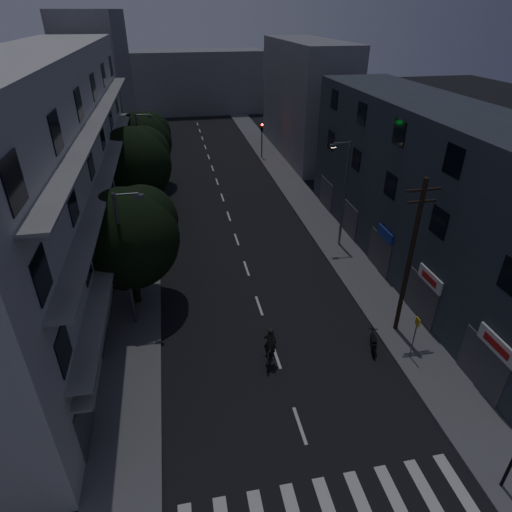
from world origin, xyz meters
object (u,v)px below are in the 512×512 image
object	(u,v)px
motorcycle	(373,343)
cyclist	(270,351)
utility_pole	(410,257)
bus_stop_sign	(416,331)

from	to	relation	value
motorcycle	cyclist	world-z (taller)	cyclist
utility_pole	motorcycle	world-z (taller)	utility_pole
bus_stop_sign	cyclist	bearing A→B (deg)	171.18
bus_stop_sign	cyclist	world-z (taller)	bus_stop_sign
utility_pole	cyclist	distance (m)	8.74
utility_pole	cyclist	size ratio (longest dim) A/B	3.92
cyclist	bus_stop_sign	bearing A→B (deg)	10.17
utility_pole	bus_stop_sign	xyz separation A→B (m)	(-0.35, -2.28, -2.98)
motorcycle	bus_stop_sign	bearing A→B (deg)	-14.18
motorcycle	cyclist	xyz separation A→B (m)	(-5.67, 0.10, 0.34)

